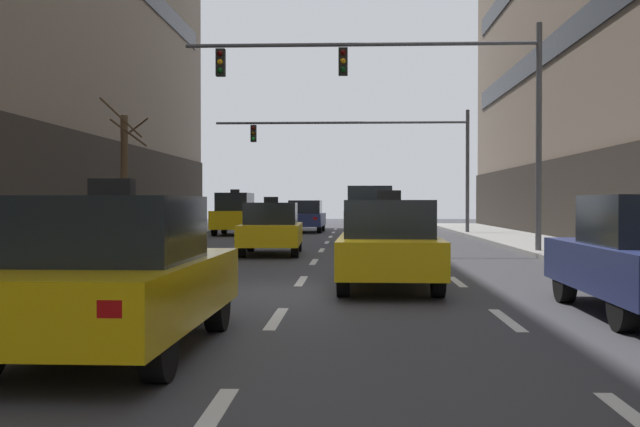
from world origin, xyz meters
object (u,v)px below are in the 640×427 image
at_px(taxi_driving_3, 235,214).
at_px(taxi_driving_4, 117,275).
at_px(street_tree_1, 125,175).
at_px(car_driving_1, 370,215).
at_px(car_driving_0, 306,217).
at_px(taxi_driving_2, 389,245).
at_px(taxi_driving_5, 271,229).
at_px(traffic_signal_0, 415,89).
at_px(traffic_signal_1, 382,145).

height_order(taxi_driving_3, taxi_driving_4, taxi_driving_3).
bearing_deg(street_tree_1, car_driving_1, 8.55).
xyz_separation_m(taxi_driving_3, taxi_driving_4, (3.29, -29.34, -0.20)).
xyz_separation_m(car_driving_0, taxi_driving_3, (-3.27, -3.47, 0.19)).
relative_size(car_driving_1, taxi_driving_3, 1.08).
bearing_deg(taxi_driving_4, street_tree_1, 106.60).
relative_size(taxi_driving_2, street_tree_1, 0.83).
bearing_deg(taxi_driving_4, car_driving_1, 81.86).
bearing_deg(taxi_driving_4, car_driving_0, 90.05).
bearing_deg(taxi_driving_3, taxi_driving_4, -83.59).
relative_size(taxi_driving_2, taxi_driving_5, 1.02).
height_order(traffic_signal_0, traffic_signal_1, traffic_signal_0).
bearing_deg(car_driving_1, traffic_signal_0, -79.30).
distance_m(taxi_driving_3, street_tree_1, 9.27).
xyz_separation_m(traffic_signal_0, traffic_signal_1, (-0.46, 14.51, -0.66)).
height_order(car_driving_1, street_tree_1, street_tree_1).
distance_m(taxi_driving_5, street_tree_1, 8.39).
bearing_deg(traffic_signal_1, street_tree_1, -137.26).
bearing_deg(taxi_driving_2, car_driving_0, 96.86).
relative_size(taxi_driving_5, street_tree_1, 0.81).
distance_m(car_driving_0, car_driving_1, 11.20).
relative_size(taxi_driving_4, street_tree_1, 0.84).
bearing_deg(taxi_driving_3, traffic_signal_1, 5.23).
distance_m(taxi_driving_3, traffic_signal_0, 16.35).
xyz_separation_m(taxi_driving_2, taxi_driving_5, (-3.16, 9.11, -0.02)).
relative_size(car_driving_1, traffic_signal_0, 0.42).
distance_m(car_driving_1, traffic_signal_1, 8.63).
bearing_deg(taxi_driving_5, taxi_driving_2, -70.86).
bearing_deg(traffic_signal_0, traffic_signal_1, 91.81).
bearing_deg(taxi_driving_4, taxi_driving_3, 96.41).
xyz_separation_m(car_driving_1, taxi_driving_5, (-3.15, -6.76, -0.32)).
bearing_deg(taxi_driving_5, taxi_driving_4, -90.04).
height_order(car_driving_1, taxi_driving_4, car_driving_1).
height_order(car_driving_1, traffic_signal_0, traffic_signal_0).
relative_size(taxi_driving_4, traffic_signal_1, 0.36).
distance_m(car_driving_0, taxi_driving_4, 32.81).
bearing_deg(traffic_signal_1, taxi_driving_3, -174.77).
xyz_separation_m(taxi_driving_3, taxi_driving_5, (3.31, -14.03, -0.24)).
relative_size(taxi_driving_3, street_tree_1, 0.80).
bearing_deg(taxi_driving_5, traffic_signal_1, 75.03).
bearing_deg(taxi_driving_4, taxi_driving_5, 89.96).
height_order(taxi_driving_4, traffic_signal_0, traffic_signal_0).
bearing_deg(car_driving_0, taxi_driving_2, -83.14).
bearing_deg(taxi_driving_3, car_driving_0, 46.69).
xyz_separation_m(taxi_driving_5, traffic_signal_0, (4.39, 0.19, 4.29)).
distance_m(taxi_driving_3, taxi_driving_5, 14.42).
relative_size(traffic_signal_0, street_tree_1, 2.04).
relative_size(taxi_driving_2, traffic_signal_0, 0.40).
distance_m(car_driving_0, traffic_signal_0, 18.37).
bearing_deg(car_driving_0, traffic_signal_1, -35.26).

